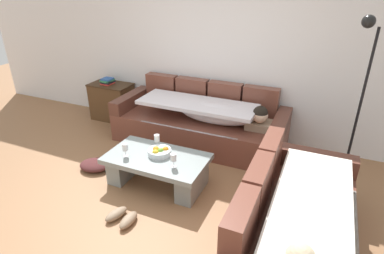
{
  "coord_description": "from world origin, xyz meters",
  "views": [
    {
      "loc": [
        1.66,
        -2.36,
        2.3
      ],
      "look_at": [
        0.18,
        1.02,
        0.55
      ],
      "focal_mm": 29.61,
      "sensor_mm": 36.0,
      "label": 1
    }
  ],
  "objects_px": {
    "wine_glass_far_back": "(157,139)",
    "book_stack_on_cabinet": "(108,81)",
    "couch_near_window": "(295,229)",
    "floor_lamp": "(359,90)",
    "side_cabinet": "(112,101)",
    "crumpled_garment": "(95,165)",
    "couch_along_wall": "(202,123)",
    "coffee_table": "(157,167)",
    "wine_glass_near_right": "(173,158)",
    "wine_glass_near_left": "(125,148)",
    "fruit_bowl": "(160,152)",
    "pair_of_shoes": "(122,217)"
  },
  "relations": [
    {
      "from": "wine_glass_near_left",
      "to": "book_stack_on_cabinet",
      "type": "relative_size",
      "value": 0.7
    },
    {
      "from": "fruit_bowl",
      "to": "crumpled_garment",
      "type": "bearing_deg",
      "value": -173.75
    },
    {
      "from": "side_cabinet",
      "to": "pair_of_shoes",
      "type": "relative_size",
      "value": 2.22
    },
    {
      "from": "floor_lamp",
      "to": "pair_of_shoes",
      "type": "distance_m",
      "value": 3.0
    },
    {
      "from": "wine_glass_near_right",
      "to": "pair_of_shoes",
      "type": "relative_size",
      "value": 0.51
    },
    {
      "from": "fruit_bowl",
      "to": "wine_glass_near_right",
      "type": "relative_size",
      "value": 1.69
    },
    {
      "from": "side_cabinet",
      "to": "crumpled_garment",
      "type": "relative_size",
      "value": 1.8
    },
    {
      "from": "couch_near_window",
      "to": "wine_glass_near_right",
      "type": "xyz_separation_m",
      "value": [
        -1.37,
        0.4,
        0.16
      ]
    },
    {
      "from": "wine_glass_near_left",
      "to": "crumpled_garment",
      "type": "height_order",
      "value": "wine_glass_near_left"
    },
    {
      "from": "couch_along_wall",
      "to": "coffee_table",
      "type": "bearing_deg",
      "value": -94.61
    },
    {
      "from": "couch_near_window",
      "to": "wine_glass_far_back",
      "type": "relative_size",
      "value": 12.2
    },
    {
      "from": "fruit_bowl",
      "to": "floor_lamp",
      "type": "height_order",
      "value": "floor_lamp"
    },
    {
      "from": "wine_glass_far_back",
      "to": "book_stack_on_cabinet",
      "type": "height_order",
      "value": "book_stack_on_cabinet"
    },
    {
      "from": "wine_glass_near_right",
      "to": "coffee_table",
      "type": "bearing_deg",
      "value": 156.9
    },
    {
      "from": "wine_glass_near_left",
      "to": "side_cabinet",
      "type": "xyz_separation_m",
      "value": [
        -1.36,
        1.56,
        -0.17
      ]
    },
    {
      "from": "wine_glass_far_back",
      "to": "book_stack_on_cabinet",
      "type": "relative_size",
      "value": 0.7
    },
    {
      "from": "pair_of_shoes",
      "to": "crumpled_garment",
      "type": "xyz_separation_m",
      "value": [
        -0.91,
        0.68,
        0.01
      ]
    },
    {
      "from": "couch_near_window",
      "to": "wine_glass_far_back",
      "type": "height_order",
      "value": "couch_near_window"
    },
    {
      "from": "wine_glass_near_left",
      "to": "pair_of_shoes",
      "type": "height_order",
      "value": "wine_glass_near_left"
    },
    {
      "from": "couch_near_window",
      "to": "pair_of_shoes",
      "type": "height_order",
      "value": "couch_near_window"
    },
    {
      "from": "couch_along_wall",
      "to": "floor_lamp",
      "type": "relative_size",
      "value": 1.3
    },
    {
      "from": "fruit_bowl",
      "to": "couch_along_wall",
      "type": "bearing_deg",
      "value": 85.87
    },
    {
      "from": "crumpled_garment",
      "to": "book_stack_on_cabinet",
      "type": "bearing_deg",
      "value": 119.4
    },
    {
      "from": "coffee_table",
      "to": "wine_glass_near_left",
      "type": "relative_size",
      "value": 7.23
    },
    {
      "from": "floor_lamp",
      "to": "wine_glass_far_back",
      "type": "bearing_deg",
      "value": -155.92
    },
    {
      "from": "pair_of_shoes",
      "to": "crumpled_garment",
      "type": "height_order",
      "value": "crumpled_garment"
    },
    {
      "from": "book_stack_on_cabinet",
      "to": "coffee_table",
      "type": "bearing_deg",
      "value": -39.01
    },
    {
      "from": "wine_glass_near_left",
      "to": "book_stack_on_cabinet",
      "type": "bearing_deg",
      "value": 132.18
    },
    {
      "from": "coffee_table",
      "to": "wine_glass_far_back",
      "type": "relative_size",
      "value": 7.23
    },
    {
      "from": "pair_of_shoes",
      "to": "wine_glass_far_back",
      "type": "bearing_deg",
      "value": 95.77
    },
    {
      "from": "fruit_bowl",
      "to": "wine_glass_far_back",
      "type": "height_order",
      "value": "wine_glass_far_back"
    },
    {
      "from": "side_cabinet",
      "to": "pair_of_shoes",
      "type": "bearing_deg",
      "value": -51.93
    },
    {
      "from": "couch_near_window",
      "to": "fruit_bowl",
      "type": "relative_size",
      "value": 7.23
    },
    {
      "from": "couch_near_window",
      "to": "side_cabinet",
      "type": "height_order",
      "value": "couch_near_window"
    },
    {
      "from": "floor_lamp",
      "to": "coffee_table",
      "type": "bearing_deg",
      "value": -150.2
    },
    {
      "from": "couch_near_window",
      "to": "floor_lamp",
      "type": "bearing_deg",
      "value": -12.97
    },
    {
      "from": "side_cabinet",
      "to": "book_stack_on_cabinet",
      "type": "distance_m",
      "value": 0.37
    },
    {
      "from": "fruit_bowl",
      "to": "wine_glass_far_back",
      "type": "xyz_separation_m",
      "value": [
        -0.12,
        0.16,
        0.07
      ]
    },
    {
      "from": "side_cabinet",
      "to": "floor_lamp",
      "type": "relative_size",
      "value": 0.37
    },
    {
      "from": "side_cabinet",
      "to": "book_stack_on_cabinet",
      "type": "height_order",
      "value": "book_stack_on_cabinet"
    },
    {
      "from": "couch_near_window",
      "to": "fruit_bowl",
      "type": "bearing_deg",
      "value": 70.79
    },
    {
      "from": "couch_near_window",
      "to": "floor_lamp",
      "type": "distance_m",
      "value": 1.91
    },
    {
      "from": "coffee_table",
      "to": "wine_glass_near_left",
      "type": "height_order",
      "value": "wine_glass_near_left"
    },
    {
      "from": "couch_along_wall",
      "to": "wine_glass_near_left",
      "type": "bearing_deg",
      "value": -107.94
    },
    {
      "from": "fruit_bowl",
      "to": "pair_of_shoes",
      "type": "bearing_deg",
      "value": -92.0
    },
    {
      "from": "couch_near_window",
      "to": "wine_glass_near_left",
      "type": "distance_m",
      "value": 2.04
    },
    {
      "from": "couch_along_wall",
      "to": "wine_glass_near_left",
      "type": "relative_size",
      "value": 15.24
    },
    {
      "from": "couch_near_window",
      "to": "fruit_bowl",
      "type": "height_order",
      "value": "couch_near_window"
    },
    {
      "from": "wine_glass_near_left",
      "to": "side_cabinet",
      "type": "bearing_deg",
      "value": 131.12
    },
    {
      "from": "floor_lamp",
      "to": "crumpled_garment",
      "type": "xyz_separation_m",
      "value": [
        -2.97,
        -1.23,
        -1.06
      ]
    }
  ]
}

